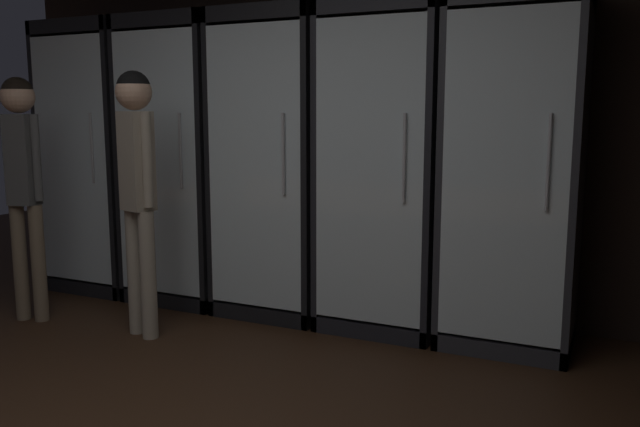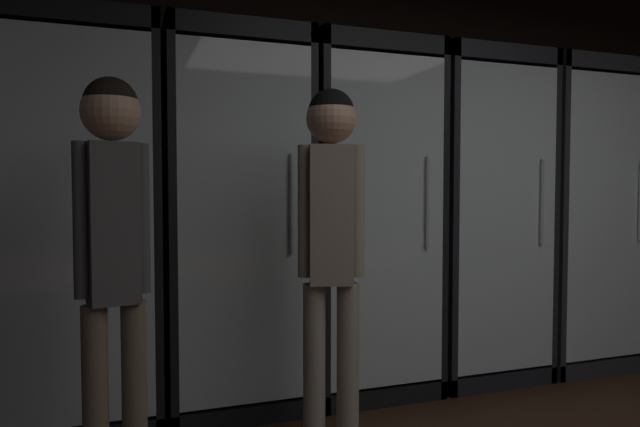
% 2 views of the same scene
% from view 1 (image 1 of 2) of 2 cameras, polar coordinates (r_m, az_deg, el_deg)
% --- Properties ---
extents(wall_back, '(6.00, 0.06, 2.80)m').
position_cam_1_polar(wall_back, '(4.51, 5.09, 9.22)').
color(wall_back, black).
rests_on(wall_back, ground).
extents(cooler_far_left, '(0.74, 0.67, 2.03)m').
position_cam_1_polar(cooler_far_left, '(5.37, -18.11, 4.48)').
color(cooler_far_left, black).
rests_on(cooler_far_left, ground).
extents(cooler_left, '(0.74, 0.67, 2.03)m').
position_cam_1_polar(cooler_left, '(4.88, -11.45, 4.16)').
color(cooler_left, black).
rests_on(cooler_left, ground).
extents(cooler_center, '(0.74, 0.67, 2.03)m').
position_cam_1_polar(cooler_center, '(4.47, -3.41, 3.99)').
color(cooler_center, black).
rests_on(cooler_center, ground).
extents(cooler_right, '(0.74, 0.67, 2.03)m').
position_cam_1_polar(cooler_right, '(4.16, 6.01, 3.58)').
color(cooler_right, black).
rests_on(cooler_right, ground).
extents(cooler_far_right, '(0.74, 0.67, 2.03)m').
position_cam_1_polar(cooler_far_right, '(3.97, 16.62, 2.95)').
color(cooler_far_right, '#2B2B30').
rests_on(cooler_far_right, ground).
extents(shopper_near, '(0.27, 0.21, 1.61)m').
position_cam_1_polar(shopper_near, '(4.05, -15.70, 3.64)').
color(shopper_near, gray).
rests_on(shopper_near, ground).
extents(shopper_far, '(0.26, 0.21, 1.59)m').
position_cam_1_polar(shopper_far, '(4.62, -24.56, 3.76)').
color(shopper_far, '#72604C').
rests_on(shopper_far, ground).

